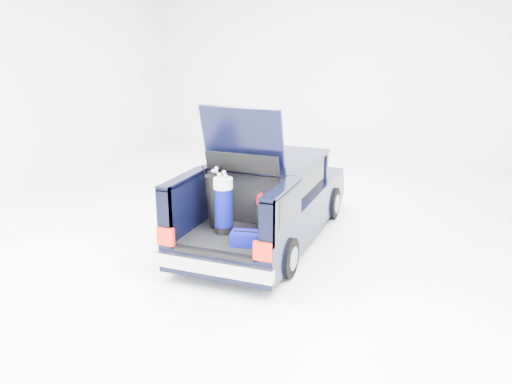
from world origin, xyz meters
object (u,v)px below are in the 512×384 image
at_px(black_golf_bag, 216,201).
at_px(blue_golf_bag, 223,205).
at_px(blue_duffel, 246,238).
at_px(car, 269,200).
at_px(red_suitcase, 269,213).

bearing_deg(black_golf_bag, blue_golf_bag, -21.24).
bearing_deg(blue_duffel, black_golf_bag, 134.27).
height_order(car, black_golf_bag, car).
relative_size(blue_golf_bag, blue_duffel, 2.13).
height_order(red_suitcase, blue_golf_bag, blue_golf_bag).
xyz_separation_m(car, black_golf_bag, (-0.36, -1.37, 0.36)).
bearing_deg(blue_duffel, red_suitcase, 69.62).
bearing_deg(car, blue_golf_bag, -96.04).
xyz_separation_m(black_golf_bag, blue_golf_bag, (0.20, -0.16, 0.01)).
relative_size(black_golf_bag, blue_duffel, 2.12).
distance_m(car, red_suitcase, 1.29).
relative_size(car, red_suitcase, 7.97).
distance_m(red_suitcase, black_golf_bag, 0.84).
xyz_separation_m(car, blue_golf_bag, (-0.16, -1.53, 0.36)).
bearing_deg(red_suitcase, car, 104.52).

